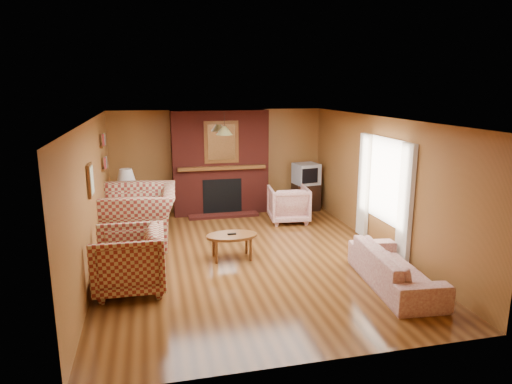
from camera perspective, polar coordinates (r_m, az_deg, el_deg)
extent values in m
plane|color=#47260F|center=(8.11, -1.10, -8.08)|extent=(6.50, 6.50, 0.00)
plane|color=white|center=(7.58, -1.18, 9.10)|extent=(6.50, 6.50, 0.00)
plane|color=#9B5C2F|center=(10.90, -4.71, 3.92)|extent=(6.50, 0.00, 6.50)
plane|color=#9B5C2F|center=(4.76, 7.12, -8.31)|extent=(6.50, 0.00, 6.50)
plane|color=#9B5C2F|center=(7.65, -19.78, -0.74)|extent=(0.00, 6.50, 6.50)
plane|color=#9B5C2F|center=(8.61, 15.35, 1.05)|extent=(0.00, 6.50, 6.50)
cube|color=#521811|center=(10.65, -4.51, 3.72)|extent=(2.20, 0.50, 2.40)
cube|color=black|center=(10.58, -4.25, -0.49)|extent=(0.90, 0.06, 0.80)
cube|color=#521811|center=(10.52, -4.06, -2.93)|extent=(1.60, 0.35, 0.06)
cube|color=brown|center=(10.40, -4.27, 3.05)|extent=(2.00, 0.18, 0.08)
cube|color=brown|center=(10.35, -4.35, 6.24)|extent=(0.78, 0.05, 0.95)
cube|color=white|center=(10.32, -4.33, 6.22)|extent=(0.62, 0.02, 0.80)
cube|color=beige|center=(7.82, 18.17, -1.47)|extent=(0.08, 0.35, 2.00)
cube|color=beige|center=(9.09, 13.33, 0.82)|extent=(0.08, 0.35, 2.00)
cube|color=white|center=(8.41, 15.91, 1.43)|extent=(0.03, 1.10, 1.50)
cube|color=brown|center=(9.47, -18.43, 2.83)|extent=(0.06, 0.55, 0.04)
cube|color=brown|center=(9.41, -18.63, 5.52)|extent=(0.06, 0.55, 0.04)
cube|color=brown|center=(7.28, -20.01, 1.39)|extent=(0.04, 0.40, 0.50)
cube|color=white|center=(7.28, -19.81, 1.40)|extent=(0.01, 0.32, 0.42)
cylinder|color=black|center=(9.85, -3.99, 8.94)|extent=(0.01, 0.01, 0.35)
cone|color=#AF9346|center=(9.87, -3.97, 7.66)|extent=(0.36, 0.36, 0.18)
imported|color=maroon|center=(8.96, -14.47, -2.89)|extent=(1.50, 1.70, 1.05)
imported|color=maroon|center=(6.94, -15.58, -8.21)|extent=(1.04, 1.01, 0.93)
imported|color=beige|center=(7.20, 16.97, -9.04)|extent=(0.94, 2.03, 0.57)
imported|color=beige|center=(10.07, 4.07, -1.52)|extent=(0.92, 0.94, 0.78)
ellipsoid|color=brown|center=(7.90, -3.04, -5.49)|extent=(0.88, 0.55, 0.05)
cube|color=black|center=(7.89, -3.04, -5.26)|extent=(0.15, 0.05, 0.02)
cylinder|color=brown|center=(8.19, -1.19, -6.41)|extent=(0.05, 0.05, 0.39)
cylinder|color=brown|center=(8.09, -5.32, -6.70)|extent=(0.05, 0.05, 0.39)
cylinder|color=brown|center=(7.86, -0.65, -7.25)|extent=(0.05, 0.05, 0.39)
cylinder|color=brown|center=(7.76, -4.96, -7.57)|extent=(0.05, 0.05, 0.39)
cube|color=brown|center=(10.21, -15.68, -2.42)|extent=(0.44, 0.44, 0.57)
sphere|color=white|center=(10.10, -15.83, 0.00)|extent=(0.32, 0.32, 0.32)
cylinder|color=black|center=(10.07, -15.89, 1.00)|extent=(0.03, 0.03, 0.10)
cone|color=silver|center=(10.03, -15.96, 2.00)|extent=(0.40, 0.40, 0.28)
cube|color=black|center=(11.13, 6.22, -0.56)|extent=(0.60, 0.55, 0.63)
cube|color=#9FA1A6|center=(11.01, 6.30, 2.29)|extent=(0.62, 0.60, 0.50)
cube|color=black|center=(10.76, 6.77, 2.02)|extent=(0.41, 0.09, 0.35)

